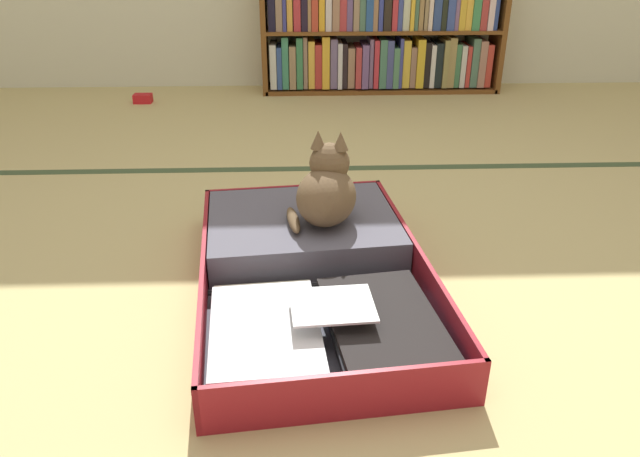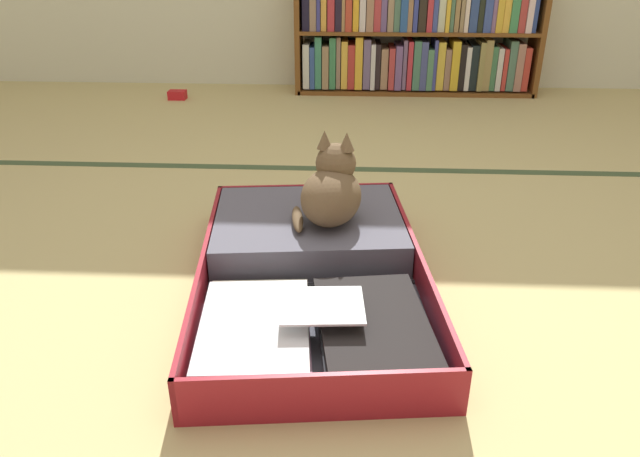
# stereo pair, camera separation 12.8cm
# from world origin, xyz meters

# --- Properties ---
(ground_plane) EXTENTS (10.00, 10.00, 0.00)m
(ground_plane) POSITION_xyz_m (0.00, 0.00, 0.00)
(ground_plane) COLOR tan
(tatami_border) EXTENTS (4.80, 0.05, 0.00)m
(tatami_border) POSITION_xyz_m (0.00, 0.90, 0.00)
(tatami_border) COLOR #3D5131
(tatami_border) RESTS_ON ground_plane
(bookshelf) EXTENTS (1.43, 0.26, 0.71)m
(bookshelf) POSITION_xyz_m (0.34, 2.25, 0.34)
(bookshelf) COLOR brown
(bookshelf) RESTS_ON ground_plane
(open_suitcase) EXTENTS (0.69, 1.03, 0.12)m
(open_suitcase) POSITION_xyz_m (-0.13, 0.04, 0.05)
(open_suitcase) COLOR maroon
(open_suitcase) RESTS_ON ground_plane
(black_cat) EXTENTS (0.23, 0.26, 0.26)m
(black_cat) POSITION_xyz_m (-0.08, 0.17, 0.21)
(black_cat) COLOR brown
(black_cat) RESTS_ON open_suitcase
(small_red_pouch) EXTENTS (0.10, 0.07, 0.05)m
(small_red_pouch) POSITION_xyz_m (-1.04, 2.00, 0.02)
(small_red_pouch) COLOR red
(small_red_pouch) RESTS_ON ground_plane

